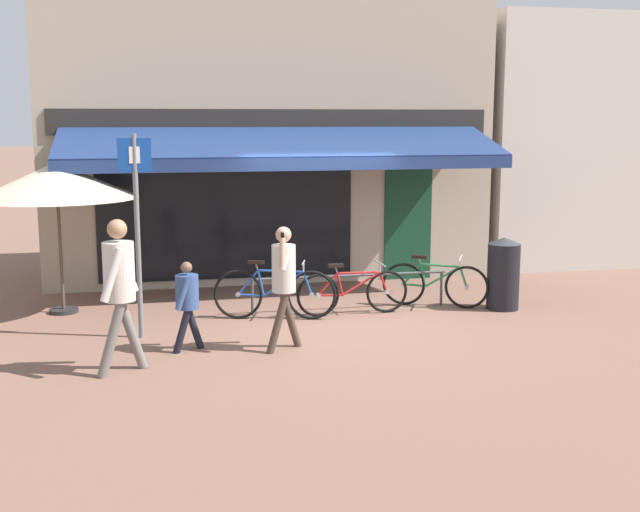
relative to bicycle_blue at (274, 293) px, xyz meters
name	(u,v)px	position (x,y,z in m)	size (l,w,h in m)	color
ground_plane	(337,321)	(0.89, -0.32, -0.40)	(160.00, 160.00, 0.00)	brown
shop_front	(264,136)	(0.46, 3.99, 2.23)	(8.15, 4.71, 5.26)	tan
neighbour_building	(623,140)	(8.54, 4.51, 2.10)	(7.60, 4.00, 4.98)	beige
bike_rack_rail	(349,281)	(1.23, 0.30, 0.07)	(3.14, 0.04, 0.57)	#47494F
bicycle_blue	(274,293)	(0.00, 0.00, 0.00)	(1.80, 0.61, 0.88)	black
bicycle_red	(352,292)	(1.20, 0.00, -0.03)	(1.76, 0.52, 0.80)	black
bicycle_green	(435,284)	(2.61, 0.22, -0.02)	(1.54, 0.85, 0.83)	black
pedestrian_adult	(284,274)	(-0.13, -1.64, 0.61)	(0.52, 0.56, 1.62)	#47382D
pedestrian_child	(187,297)	(-1.35, -1.41, 0.31)	(0.41, 0.48, 1.18)	black
pedestrian_second_adult	(119,280)	(-2.16, -2.17, 0.72)	(0.60, 0.65, 1.84)	slate
litter_bin	(503,273)	(3.61, -0.13, 0.17)	(0.51, 0.51, 1.14)	black
parking_sign	(137,216)	(-1.95, -0.63, 1.28)	(0.44, 0.07, 2.77)	slate
cafe_parasol	(57,181)	(-3.13, 1.08, 1.64)	(2.42, 2.42, 2.32)	#4C3D2D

